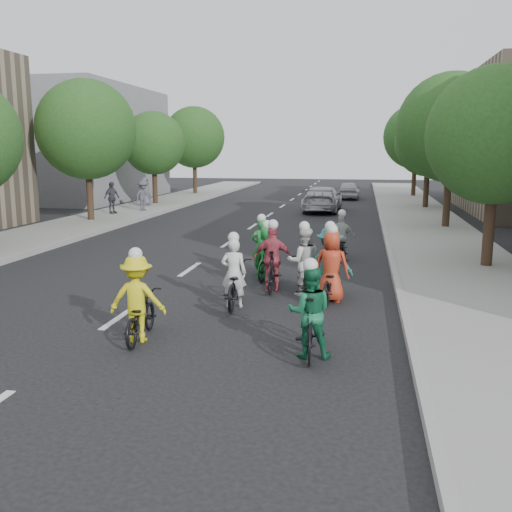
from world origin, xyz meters
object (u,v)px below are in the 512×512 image
(cyclist_5, at_px, (262,253))
(follow_car_trail, at_px, (349,190))
(cyclist_4, at_px, (331,274))
(cyclist_8, at_px, (341,242))
(cyclist_1, at_px, (310,318))
(cyclist_6, at_px, (304,269))
(cyclist_0, at_px, (235,281))
(spectator_2, at_px, (145,192))
(cyclist_2, at_px, (138,307))
(cyclist_7, at_px, (329,268))
(follow_car_lead, at_px, (323,199))
(cyclist_9, at_px, (267,258))
(spectator_0, at_px, (143,196))
(cyclist_3, at_px, (273,265))
(spectator_1, at_px, (112,198))

(cyclist_5, xyz_separation_m, follow_car_trail, (1.79, 26.55, 0.03))
(cyclist_4, relative_size, cyclist_8, 1.10)
(cyclist_1, distance_m, follow_car_trail, 33.02)
(cyclist_1, xyz_separation_m, cyclist_8, (0.18, 9.19, -0.11))
(cyclist_5, xyz_separation_m, cyclist_6, (1.46, -2.24, 0.05))
(cyclist_0, distance_m, cyclist_8, 6.64)
(cyclist_8, height_order, spectator_2, spectator_2)
(cyclist_2, distance_m, cyclist_6, 4.85)
(cyclist_7, relative_size, spectator_2, 1.08)
(cyclist_4, bearing_deg, follow_car_lead, -77.22)
(cyclist_9, xyz_separation_m, follow_car_trail, (1.50, 27.31, 0.02))
(follow_car_trail, bearing_deg, spectator_0, 47.81)
(cyclist_2, height_order, follow_car_lead, cyclist_2)
(cyclist_6, distance_m, spectator_2, 22.88)
(cyclist_0, xyz_separation_m, spectator_0, (-9.42, 18.11, 0.43))
(cyclist_3, bearing_deg, follow_car_trail, -93.37)
(cyclist_8, distance_m, spectator_2, 19.28)
(cyclist_6, relative_size, spectator_2, 1.06)
(cyclist_0, distance_m, cyclist_2, 2.98)
(cyclist_4, relative_size, spectator_1, 1.08)
(follow_car_lead, distance_m, spectator_2, 10.90)
(cyclist_0, xyz_separation_m, spectator_2, (-10.39, 20.88, 0.45))
(cyclist_5, relative_size, cyclist_7, 0.93)
(follow_car_lead, bearing_deg, cyclist_8, 98.49)
(cyclist_0, xyz_separation_m, cyclist_6, (1.47, 1.31, 0.08))
(spectator_0, bearing_deg, cyclist_9, -125.00)
(spectator_2, bearing_deg, cyclist_6, -144.32)
(cyclist_3, height_order, follow_car_lead, cyclist_3)
(cyclist_3, relative_size, follow_car_lead, 0.37)
(cyclist_6, height_order, spectator_2, spectator_2)
(cyclist_3, height_order, follow_car_trail, cyclist_3)
(cyclist_2, height_order, cyclist_7, cyclist_7)
(cyclist_5, xyz_separation_m, follow_car_lead, (0.50, 17.40, 0.12))
(cyclist_4, bearing_deg, follow_car_trail, -81.20)
(follow_car_lead, bearing_deg, cyclist_5, 90.30)
(spectator_1, bearing_deg, cyclist_4, -118.58)
(cyclist_3, distance_m, spectator_0, 19.34)
(cyclist_9, bearing_deg, cyclist_0, 92.71)
(cyclist_2, bearing_deg, spectator_0, -73.81)
(cyclist_8, relative_size, follow_car_trail, 0.45)
(cyclist_4, relative_size, cyclist_6, 1.00)
(cyclist_2, height_order, cyclist_6, cyclist_6)
(cyclist_0, bearing_deg, cyclist_6, -142.77)
(cyclist_5, height_order, spectator_0, spectator_0)
(cyclist_3, relative_size, cyclist_4, 0.99)
(cyclist_2, height_order, spectator_2, spectator_2)
(cyclist_8, bearing_deg, spectator_2, -59.13)
(cyclist_7, bearing_deg, follow_car_trail, -87.27)
(cyclist_1, height_order, spectator_0, spectator_0)
(cyclist_2, bearing_deg, cyclist_1, 171.04)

